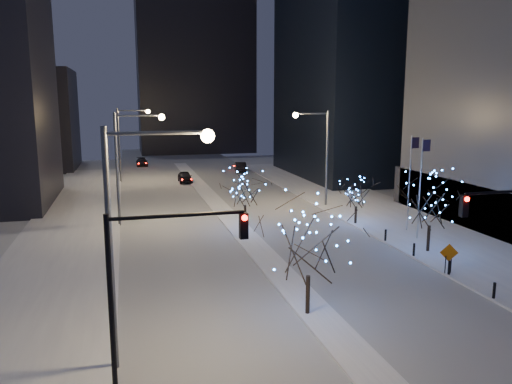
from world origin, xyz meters
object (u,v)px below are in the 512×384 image
object	(u,v)px
holiday_tree_plaza_far	(356,193)
holiday_tree_plaza_near	(431,201)
traffic_signal_west	(153,271)
holiday_tree_median_far	(245,189)
street_lamp_w_far	(127,134)
car_near	(185,177)
car_mid	(240,167)
construction_sign	(449,255)
car_far	(142,162)
holiday_tree_median_near	(309,240)
street_lamp_east	(319,145)
street_lamp_w_mid	(129,153)
street_lamp_w_near	(136,214)

from	to	relation	value
holiday_tree_plaza_far	holiday_tree_plaza_near	bearing A→B (deg)	-81.54
traffic_signal_west	holiday_tree_median_far	world-z (taller)	traffic_signal_west
street_lamp_w_far	traffic_signal_west	bearing A→B (deg)	-89.45
car_near	holiday_tree_median_far	world-z (taller)	holiday_tree_median_far
car_mid	holiday_tree_plaza_near	xyz separation A→B (m)	(3.73, -44.92, 3.09)
holiday_tree_plaza_far	construction_sign	distance (m)	13.74
car_near	construction_sign	distance (m)	42.99
traffic_signal_west	car_far	bearing A→B (deg)	88.44
holiday_tree_median_near	construction_sign	size ratio (longest dim) A/B	3.21
car_near	car_mid	world-z (taller)	car_mid
holiday_tree_median_near	car_far	bearing A→B (deg)	95.38
street_lamp_w_far	holiday_tree_median_far	bearing A→B (deg)	-72.13
holiday_tree_median_far	holiday_tree_plaza_far	xyz separation A→B (m)	(10.00, -0.82, -0.67)
car_mid	holiday_tree_plaza_far	xyz separation A→B (m)	(2.37, -35.81, 2.10)
street_lamp_w_far	holiday_tree_median_far	distance (m)	30.90
street_lamp_east	car_far	distance (m)	42.86
street_lamp_w_mid	holiday_tree_median_near	world-z (taller)	street_lamp_w_mid
street_lamp_w_near	holiday_tree_plaza_far	xyz separation A→B (m)	(19.44, 19.90, -3.62)
traffic_signal_west	holiday_tree_median_near	distance (m)	9.30
car_far	holiday_tree_median_far	size ratio (longest dim) A/B	0.90
holiday_tree_plaza_far	street_lamp_east	bearing A→B (deg)	92.95
holiday_tree_median_near	holiday_tree_plaza_far	xyz separation A→B (m)	(11.00, 17.11, -1.17)
holiday_tree_median_far	street_lamp_w_mid	bearing A→B (deg)	155.62
traffic_signal_west	car_far	world-z (taller)	traffic_signal_west
traffic_signal_west	holiday_tree_median_far	bearing A→B (deg)	68.53
holiday_tree_median_far	traffic_signal_west	bearing A→B (deg)	-111.47
street_lamp_w_near	car_near	size ratio (longest dim) A/B	2.30
street_lamp_w_mid	car_near	world-z (taller)	street_lamp_w_mid
car_mid	construction_sign	world-z (taller)	construction_sign
street_lamp_w_near	holiday_tree_median_near	bearing A→B (deg)	18.29
street_lamp_w_near	construction_sign	size ratio (longest dim) A/B	5.19
street_lamp_w_mid	holiday_tree_plaza_far	xyz separation A→B (m)	(19.44, -5.10, -3.62)
holiday_tree_median_near	holiday_tree_plaza_near	world-z (taller)	holiday_tree_median_near
street_lamp_w_mid	car_near	xyz separation A→B (m)	(7.44, 22.59, -5.76)
traffic_signal_west	construction_sign	size ratio (longest dim) A/B	3.64
car_mid	street_lamp_w_mid	bearing A→B (deg)	69.70
car_near	street_lamp_w_near	bearing A→B (deg)	-98.54
street_lamp_w_mid	construction_sign	distance (m)	27.36
car_near	car_far	distance (m)	20.13
holiday_tree_median_far	holiday_tree_plaza_near	distance (m)	15.09
street_lamp_w_near	holiday_tree_median_far	bearing A→B (deg)	65.51
holiday_tree_plaza_far	car_mid	bearing A→B (deg)	93.79
holiday_tree_median_near	construction_sign	bearing A→B (deg)	17.79
street_lamp_w_mid	holiday_tree_median_near	bearing A→B (deg)	-69.20
street_lamp_w_mid	street_lamp_east	xyz separation A→B (m)	(19.02, 3.00, -0.05)
holiday_tree_plaza_near	street_lamp_w_mid	bearing A→B (deg)	145.64
street_lamp_w_mid	holiday_tree_plaza_near	bearing A→B (deg)	-34.36
holiday_tree_median_near	street_lamp_w_far	bearing A→B (deg)	100.13
holiday_tree_median_near	holiday_tree_plaza_near	bearing A→B (deg)	32.92
holiday_tree_plaza_far	street_lamp_w_near	bearing A→B (deg)	-134.33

